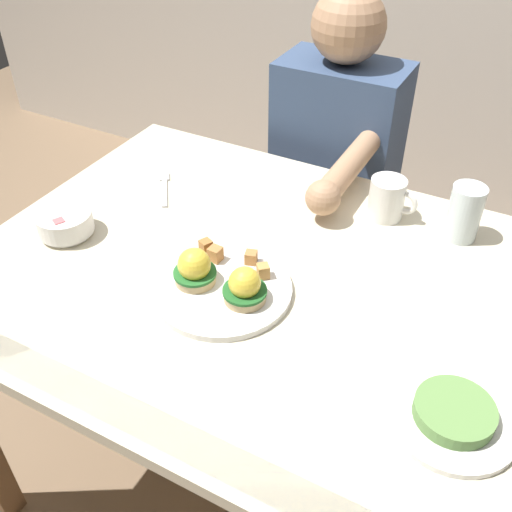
{
  "coord_description": "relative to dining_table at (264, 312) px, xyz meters",
  "views": [
    {
      "loc": [
        0.41,
        -0.8,
        1.5
      ],
      "look_at": [
        -0.02,
        0.0,
        0.78
      ],
      "focal_mm": 41.21,
      "sensor_mm": 36.0,
      "label": 1
    }
  ],
  "objects": [
    {
      "name": "dining_table",
      "position": [
        0.0,
        0.0,
        0.0
      ],
      "size": [
        1.2,
        0.9,
        0.74
      ],
      "color": "beige",
      "rests_on": "ground_plane"
    },
    {
      "name": "eggs_benedict_plate",
      "position": [
        -0.05,
        -0.09,
        0.13
      ],
      "size": [
        0.27,
        0.27,
        0.09
      ],
      "color": "white",
      "rests_on": "dining_table"
    },
    {
      "name": "fruit_bowl",
      "position": [
        -0.44,
        -0.08,
        0.14
      ],
      "size": [
        0.12,
        0.12,
        0.06
      ],
      "color": "white",
      "rests_on": "dining_table"
    },
    {
      "name": "coffee_mug",
      "position": [
        0.15,
        0.31,
        0.16
      ],
      "size": [
        0.11,
        0.08,
        0.09
      ],
      "color": "white",
      "rests_on": "dining_table"
    },
    {
      "name": "diner_person",
      "position": [
        -0.09,
        0.6,
        0.02
      ],
      "size": [
        0.34,
        0.54,
        1.14
      ],
      "color": "#33333D",
      "rests_on": "ground_plane"
    },
    {
      "name": "fork",
      "position": [
        -0.37,
        0.18,
        0.11
      ],
      "size": [
        0.1,
        0.14,
        0.0
      ],
      "color": "silver",
      "rests_on": "dining_table"
    },
    {
      "name": "side_plate",
      "position": [
        0.42,
        -0.17,
        0.12
      ],
      "size": [
        0.2,
        0.2,
        0.04
      ],
      "color": "white",
      "rests_on": "dining_table"
    },
    {
      "name": "water_glass_near",
      "position": [
        0.31,
        0.31,
        0.16
      ],
      "size": [
        0.07,
        0.07,
        0.12
      ],
      "color": "silver",
      "rests_on": "dining_table"
    },
    {
      "name": "ground_plane",
      "position": [
        0.0,
        0.0,
        -0.63
      ],
      "size": [
        6.0,
        6.0,
        0.0
      ],
      "primitive_type": "plane",
      "color": "#7F664C"
    }
  ]
}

